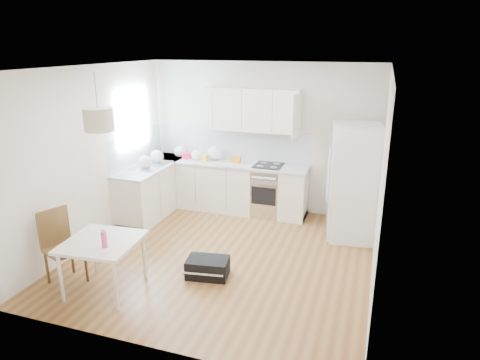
{
  "coord_description": "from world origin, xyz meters",
  "views": [
    {
      "loc": [
        2.03,
        -5.3,
        2.99
      ],
      "look_at": [
        0.13,
        0.4,
        1.07
      ],
      "focal_mm": 32.0,
      "sensor_mm": 36.0,
      "label": 1
    }
  ],
  "objects_px": {
    "dining_table": "(102,246)",
    "dining_chair": "(64,248)",
    "refrigerator": "(355,182)",
    "gym_bag": "(208,267)"
  },
  "relations": [
    {
      "from": "refrigerator",
      "to": "dining_table",
      "type": "bearing_deg",
      "value": -144.04
    },
    {
      "from": "refrigerator",
      "to": "dining_table",
      "type": "relative_size",
      "value": 1.93
    },
    {
      "from": "dining_chair",
      "to": "refrigerator",
      "type": "bearing_deg",
      "value": 60.11
    },
    {
      "from": "refrigerator",
      "to": "gym_bag",
      "type": "xyz_separation_m",
      "value": [
        -1.72,
        -1.96,
        -0.78
      ]
    },
    {
      "from": "refrigerator",
      "to": "gym_bag",
      "type": "distance_m",
      "value": 2.72
    },
    {
      "from": "refrigerator",
      "to": "gym_bag",
      "type": "height_order",
      "value": "refrigerator"
    },
    {
      "from": "refrigerator",
      "to": "dining_table",
      "type": "height_order",
      "value": "refrigerator"
    },
    {
      "from": "dining_table",
      "to": "dining_chair",
      "type": "height_order",
      "value": "dining_chair"
    },
    {
      "from": "dining_table",
      "to": "gym_bag",
      "type": "bearing_deg",
      "value": 28.26
    },
    {
      "from": "gym_bag",
      "to": "dining_chair",
      "type": "bearing_deg",
      "value": -165.68
    }
  ]
}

